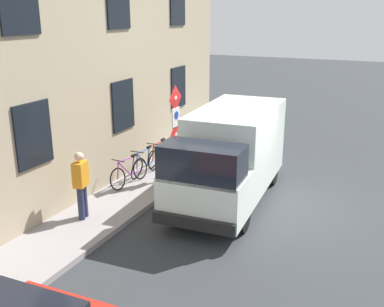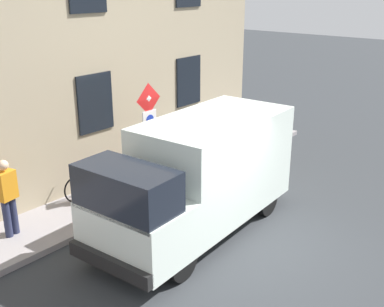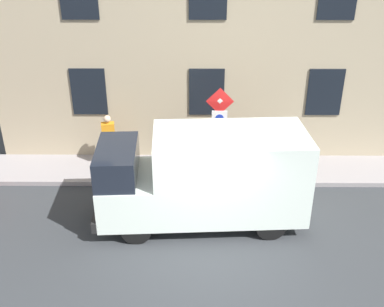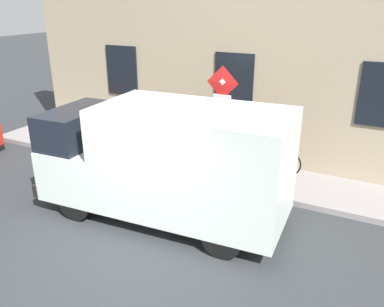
% 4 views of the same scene
% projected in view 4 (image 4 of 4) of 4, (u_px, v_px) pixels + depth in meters
% --- Properties ---
extents(ground_plane, '(80.00, 80.00, 0.00)m').
position_uv_depth(ground_plane, '(142.00, 245.00, 7.69)').
color(ground_plane, '#2F3336').
extents(sidewalk_slab, '(1.81, 15.45, 0.14)m').
position_uv_depth(sidewalk_slab, '(219.00, 171.00, 10.78)').
color(sidewalk_slab, gray).
rests_on(sidewalk_slab, ground_plane).
extents(building_facade, '(0.75, 13.45, 7.40)m').
position_uv_depth(building_facade, '(241.00, 29.00, 10.49)').
color(building_facade, tan).
rests_on(building_facade, ground_plane).
extents(sign_post_stacked, '(0.15, 0.56, 2.78)m').
position_uv_depth(sign_post_stacked, '(222.00, 114.00, 9.39)').
color(sign_post_stacked, '#474C47').
rests_on(sign_post_stacked, sidewalk_slab).
extents(delivery_van, '(2.30, 5.44, 2.50)m').
position_uv_depth(delivery_van, '(167.00, 160.00, 8.20)').
color(delivery_van, silver).
rests_on(delivery_van, ground_plane).
extents(bicycle_red, '(0.46, 1.71, 0.89)m').
position_uv_depth(bicycle_red, '(268.00, 159.00, 10.39)').
color(bicycle_red, black).
rests_on(bicycle_red, sidewalk_slab).
extents(bicycle_blue, '(0.46, 1.71, 0.89)m').
position_uv_depth(bicycle_blue, '(235.00, 153.00, 10.79)').
color(bicycle_blue, black).
rests_on(bicycle_blue, sidewalk_slab).
extents(bicycle_purple, '(0.46, 1.71, 0.89)m').
position_uv_depth(bicycle_purple, '(203.00, 148.00, 11.19)').
color(bicycle_purple, black).
rests_on(bicycle_purple, sidewalk_slab).
extents(pedestrian, '(0.33, 0.44, 1.72)m').
position_uv_depth(pedestrian, '(128.00, 120.00, 11.84)').
color(pedestrian, '#262B47').
rests_on(pedestrian, sidewalk_slab).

